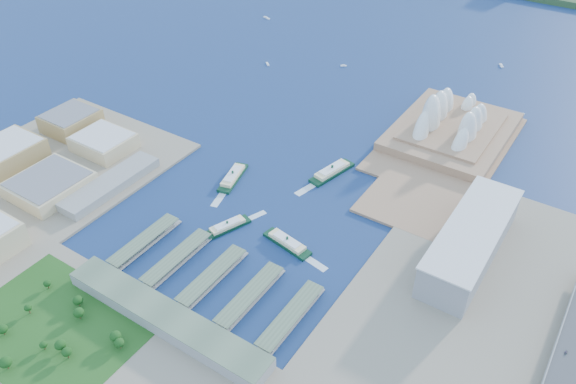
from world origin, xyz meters
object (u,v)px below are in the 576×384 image
Objects in this scene: opera_house at (455,114)px; ferry_a at (233,175)px; toaster_building at (471,241)px; ferry_c at (227,225)px; car_c at (566,352)px; ferry_d at (287,241)px; ferry_b at (332,170)px.

opera_house is 281.21m from ferry_a.
ferry_c is at bearing -156.98° from toaster_building.
toaster_building reaches higher than ferry_a.
opera_house reaches higher than car_c.
opera_house is at bearing -92.17° from ferry_c.
ferry_d is at bearing -41.96° from ferry_a.
toaster_building reaches higher than ferry_b.
ferry_a is at bearing -8.50° from car_c.
car_c is at bearing -23.11° from ferry_a.
toaster_building is 37.58× the size of car_c.
car_c reaches higher than ferry_c.
car_c is (362.41, -54.19, 10.09)m from ferry_a.
ferry_a is 111.97m from ferry_b.
ferry_a is 1.16× the size of ferry_c.
car_c is (101.00, -75.52, -5.05)m from toaster_building.
opera_house is 1.16× the size of toaster_building.
ferry_a is at bearing -34.91° from ferry_c.
ferry_b reaches higher than ferry_d.
toaster_building reaches higher than ferry_d.
ferry_c is at bearing -70.46° from ferry_a.
ferry_a is 124.46m from ferry_d.
car_c is (251.88, 3.02, 10.38)m from ferry_d.
opera_house reaches higher than ferry_d.
toaster_building is 2.54× the size of ferry_b.
ferry_a is at bearing -127.76° from opera_house.
opera_house is 219.62m from toaster_building.
car_c is at bearing -78.92° from ferry_d.
toaster_building is 126.21m from car_c.
opera_house is 3.36× the size of ferry_d.
ferry_c is at bearing -113.11° from opera_house.
ferry_b is 145.11m from ferry_c.
car_c is at bearing -11.42° from ferry_b.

